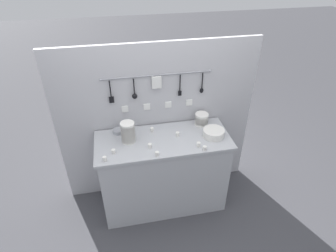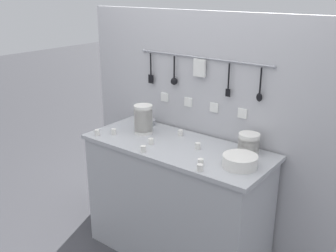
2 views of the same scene
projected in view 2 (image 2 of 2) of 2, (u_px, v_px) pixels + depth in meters
The scene contains 15 objects.
ground_plane at pixel (176, 252), 3.19m from camera, with size 20.00×20.00×0.00m, color #424247.
counter at pixel (176, 201), 3.03m from camera, with size 1.42×0.60×0.94m.
back_wall at pixel (202, 133), 3.12m from camera, with size 2.22×0.09×1.87m.
bowl_stack_wide_centre at pixel (143, 119), 3.07m from camera, with size 0.14×0.14×0.23m.
bowl_stack_back_corner at pixel (249, 143), 2.72m from camera, with size 0.15×0.15×0.14m.
plate_stack at pixel (240, 161), 2.51m from camera, with size 0.23×0.23×0.08m.
steel_mixing_bowl at pixel (149, 122), 3.29m from camera, with size 0.11×0.11×0.04m.
cup_back_right at pixel (114, 132), 3.07m from camera, with size 0.04×0.04×0.05m.
cup_mid_row at pixel (151, 141), 2.87m from camera, with size 0.04×0.04×0.05m.
cup_beside_plates at pixel (97, 133), 3.05m from camera, with size 0.04×0.04×0.05m.
cup_edge_near at pixel (200, 168), 2.46m from camera, with size 0.04×0.04×0.05m.
cup_by_caddy at pixel (198, 146), 2.79m from camera, with size 0.04×0.04×0.05m.
cup_centre at pixel (143, 149), 2.74m from camera, with size 0.04×0.04×0.05m.
cup_back_left at pixel (201, 162), 2.53m from camera, with size 0.04×0.04×0.05m.
cup_edge_far at pixel (180, 133), 3.04m from camera, with size 0.04×0.04×0.05m.
Camera 2 is at (1.58, -2.14, 2.04)m, focal length 42.00 mm.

